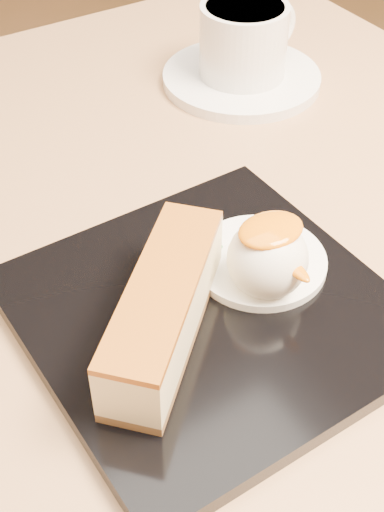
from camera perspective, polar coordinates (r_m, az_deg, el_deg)
table at (r=0.61m, az=-2.80°, el=-12.20°), size 0.80×0.80×0.72m
dessert_plate at (r=0.45m, az=1.34°, el=-4.60°), size 0.23×0.23×0.01m
cheesecake at (r=0.42m, az=-2.25°, el=-4.24°), size 0.13×0.12×0.05m
cream_smear at (r=0.48m, az=5.41°, el=-0.39°), size 0.09×0.09×0.01m
ice_cream_scoop at (r=0.45m, az=6.06°, el=-0.23°), size 0.05×0.05×0.05m
mango_sauce at (r=0.43m, az=6.32°, el=2.08°), size 0.04×0.03×0.01m
mint_sprig at (r=0.48m, az=0.88°, el=0.35°), size 0.03×0.02×0.00m
saucer at (r=0.70m, az=3.98°, el=14.02°), size 0.15×0.15×0.01m
coffee_cup at (r=0.68m, az=4.27°, el=16.96°), size 0.11×0.08×0.07m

